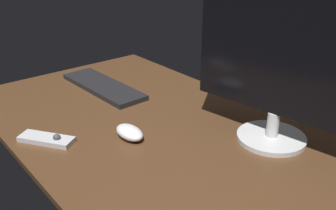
{
  "coord_description": "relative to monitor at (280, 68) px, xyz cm",
  "views": [
    {
      "loc": [
        93.33,
        -68.55,
        62.19
      ],
      "look_at": [
        1.68,
        6.69,
        8.0
      ],
      "focal_mm": 41.07,
      "sensor_mm": 36.0,
      "label": 1
    }
  ],
  "objects": [
    {
      "name": "monitor",
      "position": [
        0.0,
        0.0,
        0.0
      ],
      "size": [
        55.42,
        21.44,
        45.96
      ],
      "rotation": [
        0.0,
        0.0,
        0.14
      ],
      "color": "silver",
      "rests_on": "desk"
    },
    {
      "name": "desk",
      "position": [
        -32.44,
        -23.41,
        -24.94
      ],
      "size": [
        140.0,
        84.0,
        2.0
      ],
      "primitive_type": "cube",
      "color": "#4C301C",
      "rests_on": "ground"
    },
    {
      "name": "computer_mouse",
      "position": [
        -29.17,
        -33.76,
        -21.96
      ],
      "size": [
        11.42,
        6.65,
        3.96
      ],
      "primitive_type": "ellipsoid",
      "rotation": [
        0.0,
        0.0,
        0.01
      ],
      "color": "silver",
      "rests_on": "desk"
    },
    {
      "name": "keyboard",
      "position": [
        -70.72,
        -18.79,
        -22.94
      ],
      "size": [
        44.18,
        14.99,
        1.99
      ],
      "primitive_type": "cube",
      "rotation": [
        0.0,
        0.0,
        0.03
      ],
      "color": "black",
      "rests_on": "desk"
    },
    {
      "name": "media_remote",
      "position": [
        -43.5,
        -54.96,
        -23.03
      ],
      "size": [
        17.83,
        14.64,
        3.22
      ],
      "rotation": [
        0.0,
        0.0,
        0.59
      ],
      "color": "#B7B7BC",
      "rests_on": "desk"
    }
  ]
}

